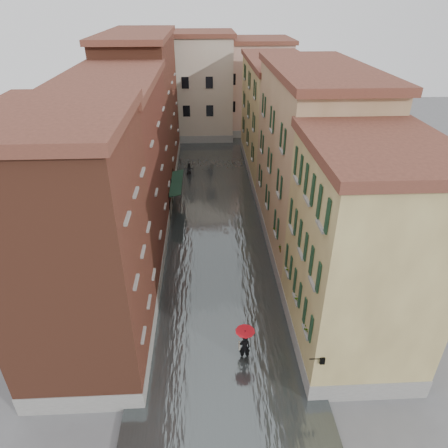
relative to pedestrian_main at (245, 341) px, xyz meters
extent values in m
plane|color=#5A5A5D|center=(-1.11, 3.08, -1.30)|extent=(120.00, 120.00, 0.00)
cube|color=#414748|center=(-1.11, 16.08, -1.20)|extent=(10.00, 60.00, 0.20)
cube|color=brown|center=(-8.11, 1.08, 5.20)|extent=(6.00, 8.00, 13.00)
cube|color=#55231B|center=(-8.11, 12.08, 4.95)|extent=(6.00, 14.00, 12.50)
cube|color=brown|center=(-8.11, 27.08, 5.70)|extent=(6.00, 16.00, 14.00)
cube|color=olive|center=(5.89, 1.08, 4.45)|extent=(6.00, 8.00, 11.50)
cube|color=tan|center=(5.89, 12.08, 5.20)|extent=(6.00, 14.00, 13.00)
cube|color=olive|center=(5.89, 27.08, 4.45)|extent=(6.00, 16.00, 11.50)
cube|color=#BEB097|center=(-4.11, 41.08, 5.20)|extent=(12.00, 9.00, 13.00)
cube|color=tan|center=(4.89, 43.08, 4.70)|extent=(10.00, 9.00, 12.00)
cube|color=#153121|center=(-4.56, 17.15, 1.25)|extent=(1.09, 3.10, 0.31)
cylinder|color=black|center=(-5.06, 15.60, 0.10)|extent=(0.06, 0.06, 2.80)
cylinder|color=black|center=(-5.06, 18.70, 0.10)|extent=(0.06, 0.06, 2.80)
cube|color=#153121|center=(-4.56, 19.88, 1.25)|extent=(1.09, 2.67, 0.31)
cylinder|color=black|center=(-5.06, 18.55, 0.10)|extent=(0.06, 0.06, 2.80)
cylinder|color=black|center=(-5.06, 21.22, 0.10)|extent=(0.06, 0.06, 2.80)
cylinder|color=black|center=(2.94, -2.92, 1.80)|extent=(0.60, 0.05, 0.05)
cube|color=black|center=(3.24, -2.92, 1.70)|extent=(0.22, 0.22, 0.35)
cube|color=beige|center=(3.24, -2.92, 1.70)|extent=(0.14, 0.14, 0.24)
cube|color=#955831|center=(3.01, -1.25, 1.85)|extent=(0.22, 0.85, 0.18)
imported|color=#265926|center=(3.01, -1.25, 2.27)|extent=(0.59, 0.51, 0.66)
cube|color=#955831|center=(3.01, 1.04, 1.85)|extent=(0.22, 0.85, 0.18)
imported|color=#265926|center=(3.01, 1.04, 2.27)|extent=(0.59, 0.51, 0.66)
cube|color=#955831|center=(3.01, 3.63, 1.85)|extent=(0.22, 0.85, 0.18)
imported|color=#265926|center=(3.01, 3.63, 2.27)|extent=(0.59, 0.51, 0.66)
cube|color=#955831|center=(3.01, 6.10, 1.85)|extent=(0.22, 0.85, 0.18)
imported|color=#265926|center=(3.01, 6.10, 2.27)|extent=(0.59, 0.51, 0.66)
cube|color=#955831|center=(3.01, 8.41, 1.85)|extent=(0.22, 0.85, 0.18)
imported|color=#265926|center=(3.01, 8.41, 2.27)|extent=(0.59, 0.51, 0.66)
imported|color=black|center=(0.00, 0.00, -0.45)|extent=(0.64, 0.44, 1.69)
cube|color=beige|center=(-0.28, 0.05, -0.35)|extent=(0.08, 0.30, 0.38)
cylinder|color=black|center=(0.00, 0.00, 0.05)|extent=(0.02, 0.02, 1.00)
cone|color=red|center=(0.00, 0.00, 0.62)|extent=(1.06, 1.06, 0.28)
imported|color=black|center=(-3.60, 25.75, -0.50)|extent=(0.95, 0.87, 1.59)
camera|label=1|loc=(-1.89, -15.38, 16.23)|focal=32.00mm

